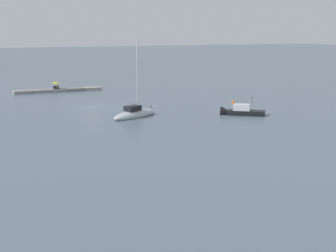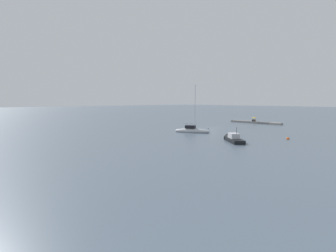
# 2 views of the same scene
# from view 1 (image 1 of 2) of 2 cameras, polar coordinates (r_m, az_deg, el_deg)

# --- Properties ---
(ground_plane) EXTENTS (500.00, 500.00, 0.00)m
(ground_plane) POSITION_cam_1_polar(r_m,az_deg,el_deg) (70.41, -8.59, 2.12)
(ground_plane) COLOR slate
(seawall_pier) EXTENTS (15.12, 1.97, 0.53)m
(seawall_pier) POSITION_cam_1_polar(r_m,az_deg,el_deg) (89.03, -12.31, 3.97)
(seawall_pier) COLOR gray
(seawall_pier) RESTS_ON ground_plane
(person_seated_brown_left) EXTENTS (0.47, 0.65, 0.73)m
(person_seated_brown_left) POSITION_cam_1_polar(r_m,az_deg,el_deg) (88.88, -12.39, 4.29)
(person_seated_brown_left) COLOR #1E2333
(person_seated_brown_left) RESTS_ON seawall_pier
(person_seated_dark_right) EXTENTS (0.47, 0.65, 0.73)m
(person_seated_dark_right) POSITION_cam_1_polar(r_m,az_deg,el_deg) (88.63, -12.72, 4.26)
(person_seated_dark_right) COLOR #1E2333
(person_seated_dark_right) RESTS_ON seawall_pier
(umbrella_open_yellow) EXTENTS (1.46, 1.46, 1.31)m
(umbrella_open_yellow) POSITION_cam_1_polar(r_m,az_deg,el_deg) (88.82, -12.61, 4.84)
(umbrella_open_yellow) COLOR black
(umbrella_open_yellow) RESTS_ON seawall_pier
(sailboat_grey_mid) EXTENTS (7.34, 5.20, 10.00)m
(sailboat_grey_mid) POSITION_cam_1_polar(r_m,az_deg,el_deg) (61.78, -3.81, 1.34)
(sailboat_grey_mid) COLOR #ADB2B7
(sailboat_grey_mid) RESTS_ON ground_plane
(motorboat_black_mid) EXTENTS (5.37, 4.75, 3.10)m
(motorboat_black_mid) POSITION_cam_1_polar(r_m,az_deg,el_deg) (63.91, 8.01, 1.55)
(motorboat_black_mid) COLOR black
(motorboat_black_mid) RESTS_ON ground_plane
(mooring_buoy_near) EXTENTS (0.53, 0.53, 0.53)m
(mooring_buoy_near) POSITION_cam_1_polar(r_m,az_deg,el_deg) (73.88, 7.42, 2.63)
(mooring_buoy_near) COLOR #EA5914
(mooring_buoy_near) RESTS_ON ground_plane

